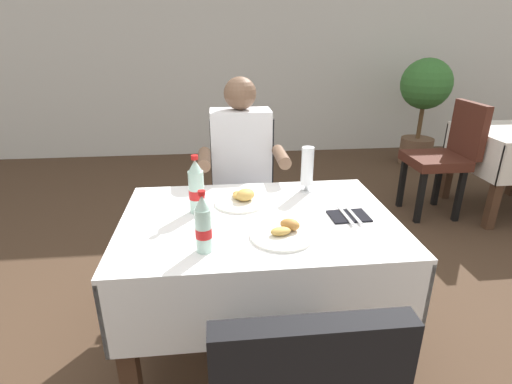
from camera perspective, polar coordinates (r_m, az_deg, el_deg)
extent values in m
plane|color=#473323|center=(2.04, 0.28, -25.13)|extent=(11.00, 11.00, 0.00)
cube|color=silver|center=(5.16, -4.70, 21.51)|extent=(11.00, 0.12, 2.90)
cube|color=white|center=(1.76, 0.35, -3.94)|extent=(1.21, 0.85, 0.02)
cube|color=white|center=(1.50, 2.18, -16.78)|extent=(1.21, 0.02, 0.32)
cube|color=white|center=(2.20, -0.87, -3.22)|extent=(1.21, 0.02, 0.32)
cube|color=white|center=(1.88, -18.30, -9.26)|extent=(0.02, 0.85, 0.32)
cube|color=white|center=(1.99, 17.82, -7.36)|extent=(0.02, 0.85, 0.32)
cube|color=#472D1E|center=(1.70, -18.10, -21.33)|extent=(0.07, 0.07, 0.71)
cube|color=#472D1E|center=(1.81, 20.11, -18.51)|extent=(0.07, 0.07, 0.71)
cube|color=#472D1E|center=(2.27, -14.67, -8.78)|extent=(0.07, 0.07, 0.71)
cube|color=#472D1E|center=(2.35, 12.68, -7.40)|extent=(0.07, 0.07, 0.71)
cube|color=black|center=(2.51, -1.51, -1.53)|extent=(0.44, 0.44, 0.08)
cube|color=black|center=(2.65, -2.01, 5.78)|extent=(0.42, 0.06, 0.44)
cube|color=black|center=(2.47, -5.10, -8.91)|extent=(0.04, 0.04, 0.45)
cube|color=black|center=(2.50, 2.81, -8.51)|extent=(0.04, 0.04, 0.45)
cube|color=black|center=(2.77, -5.27, -5.31)|extent=(0.04, 0.04, 0.45)
cube|color=black|center=(2.79, 1.75, -4.98)|extent=(0.04, 0.04, 0.45)
cylinder|color=#282D42|center=(2.45, -3.56, -9.23)|extent=(0.10, 0.10, 0.45)
cylinder|color=#282D42|center=(2.46, 0.22, -9.04)|extent=(0.10, 0.10, 0.45)
cube|color=#282D42|center=(2.46, -2.04, -1.50)|extent=(0.34, 0.36, 0.12)
cube|color=silver|center=(2.43, -2.27, 5.96)|extent=(0.36, 0.20, 0.50)
sphere|color=brown|center=(2.36, -2.40, 14.04)|extent=(0.19, 0.19, 0.19)
cylinder|color=brown|center=(2.20, -7.47, 4.73)|extent=(0.07, 0.26, 0.07)
cylinder|color=brown|center=(2.23, 3.67, 5.11)|extent=(0.07, 0.26, 0.07)
cylinder|color=white|center=(1.59, 3.77, -6.41)|extent=(0.25, 0.25, 0.01)
ellipsoid|color=gold|center=(1.58, 3.56, -5.59)|extent=(0.09, 0.06, 0.03)
ellipsoid|color=#B77A38|center=(1.61, 4.92, -4.70)|extent=(0.10, 0.09, 0.05)
cylinder|color=white|center=(1.88, -2.32, -1.58)|extent=(0.24, 0.24, 0.01)
ellipsoid|color=#B77A38|center=(1.93, -2.46, -0.40)|extent=(0.08, 0.10, 0.02)
ellipsoid|color=gold|center=(1.91, -2.17, -0.52)|extent=(0.11, 0.11, 0.03)
ellipsoid|color=gold|center=(1.89, -1.55, -0.40)|extent=(0.12, 0.12, 0.06)
cylinder|color=white|center=(2.05, 7.24, 0.23)|extent=(0.07, 0.07, 0.01)
cylinder|color=white|center=(2.05, 7.26, 0.70)|extent=(0.02, 0.02, 0.03)
cylinder|color=white|center=(2.01, 7.42, 3.72)|extent=(0.06, 0.06, 0.20)
cylinder|color=#C68928|center=(2.03, 7.34, 2.27)|extent=(0.06, 0.06, 0.09)
cylinder|color=silver|center=(1.47, -7.57, -5.51)|extent=(0.06, 0.06, 0.17)
cylinder|color=red|center=(1.47, -7.56, -5.81)|extent=(0.06, 0.06, 0.04)
cone|color=silver|center=(1.42, -7.80, -1.47)|extent=(0.05, 0.05, 0.05)
cylinder|color=red|center=(1.41, -7.87, -0.14)|extent=(0.03, 0.03, 0.02)
cylinder|color=silver|center=(1.79, -8.56, 0.01)|extent=(0.07, 0.07, 0.19)
cylinder|color=red|center=(1.79, -8.55, -0.28)|extent=(0.07, 0.07, 0.04)
cone|color=silver|center=(1.74, -8.79, 3.81)|extent=(0.06, 0.06, 0.05)
cylinder|color=red|center=(1.73, -8.86, 4.96)|extent=(0.03, 0.03, 0.02)
cube|color=black|center=(1.80, 13.25, -3.39)|extent=(0.17, 0.14, 0.01)
cube|color=silver|center=(1.79, 12.73, -3.23)|extent=(0.02, 0.19, 0.01)
cube|color=silver|center=(1.81, 13.80, -3.15)|extent=(0.02, 0.19, 0.01)
cube|color=white|center=(4.35, 30.23, 6.56)|extent=(0.82, 0.02, 0.32)
cube|color=white|center=(3.82, 28.53, 5.09)|extent=(0.02, 0.78, 0.32)
cube|color=#472D1E|center=(3.65, 31.41, 0.56)|extent=(0.07, 0.07, 0.71)
cube|color=#472D1E|center=(4.16, 26.21, 3.88)|extent=(0.07, 0.07, 0.71)
cube|color=#4C2319|center=(3.67, 24.36, 4.19)|extent=(0.44, 0.44, 0.08)
cube|color=#4C2319|center=(3.74, 28.33, 7.97)|extent=(0.06, 0.42, 0.44)
cube|color=black|center=(3.81, 20.31, 1.19)|extent=(0.04, 0.04, 0.45)
cube|color=black|center=(3.53, 22.62, -0.78)|extent=(0.04, 0.04, 0.45)
cube|color=black|center=(3.97, 24.72, 1.33)|extent=(0.04, 0.04, 0.45)
cube|color=black|center=(3.70, 27.26, -0.53)|extent=(0.04, 0.04, 0.45)
cylinder|color=brown|center=(5.21, 22.06, 5.56)|extent=(0.38, 0.38, 0.31)
cylinder|color=brown|center=(5.13, 22.63, 9.39)|extent=(0.05, 0.05, 0.41)
sphere|color=#387533|center=(5.07, 23.36, 14.14)|extent=(0.57, 0.57, 0.57)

